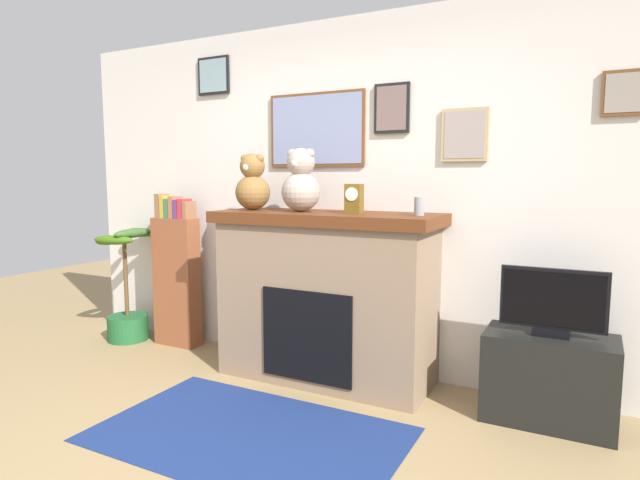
% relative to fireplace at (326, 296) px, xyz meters
% --- Properties ---
extents(back_wall, '(5.20, 0.15, 2.60)m').
position_rel_fireplace_xyz_m(back_wall, '(0.07, 0.35, 0.70)').
color(back_wall, silver).
rests_on(back_wall, ground_plane).
extents(fireplace, '(1.62, 0.65, 1.20)m').
position_rel_fireplace_xyz_m(fireplace, '(0.00, 0.00, 0.00)').
color(fireplace, '#876E55').
rests_on(fireplace, ground_plane).
extents(bookshelf, '(0.40, 0.16, 1.31)m').
position_rel_fireplace_xyz_m(bookshelf, '(-1.49, 0.10, 0.00)').
color(bookshelf, brown).
rests_on(bookshelf, ground_plane).
extents(potted_plant, '(0.44, 0.53, 1.01)m').
position_rel_fireplace_xyz_m(potted_plant, '(-1.98, -0.01, -0.25)').
color(potted_plant, '#1E592D').
rests_on(potted_plant, ground_plane).
extents(tv_stand, '(0.73, 0.40, 0.53)m').
position_rel_fireplace_xyz_m(tv_stand, '(1.48, -0.00, -0.34)').
color(tv_stand, black).
rests_on(tv_stand, ground_plane).
extents(television, '(0.58, 0.14, 0.40)m').
position_rel_fireplace_xyz_m(television, '(1.48, -0.01, 0.11)').
color(television, black).
rests_on(television, tv_stand).
extents(area_rug, '(1.73, 1.06, 0.01)m').
position_rel_fireplace_xyz_m(area_rug, '(-0.00, -0.97, -0.60)').
color(area_rug, navy).
rests_on(area_rug, ground_plane).
extents(candle_jar, '(0.07, 0.07, 0.12)m').
position_rel_fireplace_xyz_m(candle_jar, '(0.67, -0.02, 0.66)').
color(candle_jar, gray).
rests_on(candle_jar, fireplace).
extents(mantel_clock, '(0.11, 0.08, 0.20)m').
position_rel_fireplace_xyz_m(mantel_clock, '(0.22, -0.02, 0.70)').
color(mantel_clock, brown).
rests_on(mantel_clock, fireplace).
extents(teddy_bear_grey, '(0.26, 0.26, 0.42)m').
position_rel_fireplace_xyz_m(teddy_bear_grey, '(-0.61, -0.02, 0.79)').
color(teddy_bear_grey, brown).
rests_on(teddy_bear_grey, fireplace).
extents(teddy_bear_cream, '(0.28, 0.28, 0.45)m').
position_rel_fireplace_xyz_m(teddy_bear_cream, '(-0.19, -0.02, 0.80)').
color(teddy_bear_cream, '#A69789').
rests_on(teddy_bear_cream, fireplace).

